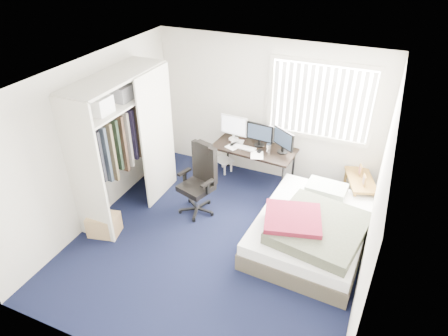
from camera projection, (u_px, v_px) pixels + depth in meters
ground at (218, 242)px, 5.91m from camera, size 4.20×4.20×0.00m
room_shell at (217, 153)px, 5.11m from camera, size 4.20×4.20×4.20m
window_assembly at (321, 101)px, 6.36m from camera, size 1.72×0.09×1.32m
closet at (122, 132)px, 5.97m from camera, size 0.64×1.84×2.22m
desk at (255, 145)px, 6.91m from camera, size 1.47×0.77×1.16m
office_chair at (199, 186)px, 6.35m from camera, size 0.69×0.69×1.18m
footstool at (224, 162)px, 7.49m from camera, size 0.39×0.35×0.26m
nightstand at (360, 182)px, 6.42m from camera, size 0.61×0.85×0.71m
bed at (312, 229)px, 5.73m from camera, size 1.62×2.09×0.66m
pine_box at (104, 224)px, 5.99m from camera, size 0.50×0.42×0.33m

